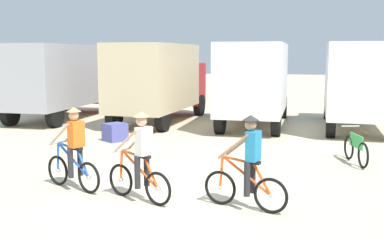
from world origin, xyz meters
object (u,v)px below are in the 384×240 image
(box_truck_grey_hauler, at_px, (59,78))
(box_truck_tan_camper, at_px, (159,79))
(cyclist_orange_shirt, at_px, (74,152))
(supply_crate, at_px, (115,132))
(bicycle_spare, at_px, (356,149))
(cyclist_cowboy_hat, at_px, (140,160))
(box_truck_white_box, at_px, (358,81))
(cyclist_near_camera, at_px, (248,166))
(box_truck_avon_van, at_px, (255,80))

(box_truck_grey_hauler, bearing_deg, box_truck_tan_camper, -0.65)
(box_truck_grey_hauler, distance_m, cyclist_orange_shirt, 11.76)
(box_truck_tan_camper, relative_size, supply_crate, 10.43)
(cyclist_orange_shirt, height_order, supply_crate, cyclist_orange_shirt)
(box_truck_tan_camper, xyz_separation_m, bicycle_spare, (7.25, -6.46, -1.48))
(box_truck_tan_camper, height_order, bicycle_spare, box_truck_tan_camper)
(cyclist_cowboy_hat, distance_m, supply_crate, 6.83)
(box_truck_white_box, relative_size, supply_crate, 10.33)
(cyclist_cowboy_hat, bearing_deg, cyclist_orange_shirt, 163.26)
(box_truck_grey_hauler, xyz_separation_m, bicycle_spare, (11.89, -6.52, -1.48))
(box_truck_white_box, relative_size, bicycle_spare, 4.04)
(cyclist_cowboy_hat, bearing_deg, box_truck_grey_hauler, 123.67)
(box_truck_grey_hauler, relative_size, box_truck_white_box, 0.99)
(box_truck_white_box, bearing_deg, cyclist_near_camera, -107.69)
(box_truck_avon_van, relative_size, cyclist_orange_shirt, 3.76)
(box_truck_grey_hauler, height_order, supply_crate, box_truck_grey_hauler)
(box_truck_grey_hauler, distance_m, cyclist_near_camera, 14.40)
(cyclist_orange_shirt, relative_size, cyclist_near_camera, 1.00)
(supply_crate, bearing_deg, box_truck_white_box, 27.46)
(box_truck_tan_camper, bearing_deg, cyclist_near_camera, -66.56)
(box_truck_avon_van, distance_m, box_truck_white_box, 3.99)
(bicycle_spare, relative_size, supply_crate, 2.55)
(box_truck_tan_camper, xyz_separation_m, box_truck_white_box, (8.10, -0.22, 0.00))
(box_truck_avon_van, xyz_separation_m, cyclist_cowboy_hat, (-1.55, -10.55, -1.03))
(cyclist_near_camera, relative_size, bicycle_spare, 1.07)
(box_truck_grey_hauler, height_order, cyclist_orange_shirt, box_truck_grey_hauler)
(box_truck_tan_camper, relative_size, cyclist_cowboy_hat, 3.82)
(box_truck_avon_van, relative_size, cyclist_cowboy_hat, 3.76)
(cyclist_near_camera, bearing_deg, box_truck_tan_camper, 113.44)
(box_truck_grey_hauler, distance_m, box_truck_tan_camper, 4.64)
(box_truck_tan_camper, height_order, box_truck_white_box, same)
(box_truck_grey_hauler, height_order, box_truck_white_box, same)
(cyclist_orange_shirt, relative_size, cyclist_cowboy_hat, 1.00)
(bicycle_spare, bearing_deg, box_truck_grey_hauler, 151.29)
(box_truck_grey_hauler, distance_m, supply_crate, 6.54)
(cyclist_orange_shirt, relative_size, bicycle_spare, 1.07)
(cyclist_orange_shirt, xyz_separation_m, cyclist_near_camera, (3.80, -0.59, 0.00))
(box_truck_tan_camper, relative_size, box_truck_avon_van, 1.02)
(box_truck_grey_hauler, relative_size, cyclist_cowboy_hat, 3.75)
(box_truck_tan_camper, bearing_deg, cyclist_cowboy_hat, -76.61)
(cyclist_orange_shirt, bearing_deg, cyclist_cowboy_hat, -16.74)
(box_truck_tan_camper, xyz_separation_m, cyclist_near_camera, (4.70, -10.85, -1.03))
(box_truck_white_box, height_order, cyclist_orange_shirt, box_truck_white_box)
(box_truck_tan_camper, bearing_deg, box_truck_white_box, -1.56)
(bicycle_spare, bearing_deg, cyclist_orange_shirt, -149.09)
(cyclist_cowboy_hat, xyz_separation_m, supply_crate, (-2.86, 6.18, -0.54))
(box_truck_grey_hauler, relative_size, box_truck_tan_camper, 0.98)
(box_truck_avon_van, bearing_deg, cyclist_cowboy_hat, -98.34)
(box_truck_avon_van, height_order, box_truck_white_box, same)
(box_truck_avon_van, relative_size, box_truck_white_box, 0.99)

